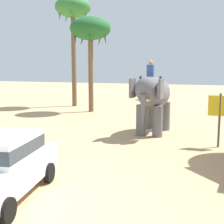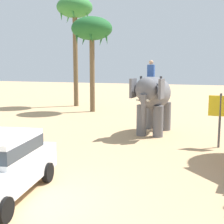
{
  "view_description": "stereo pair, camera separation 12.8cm",
  "coord_description": "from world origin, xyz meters",
  "px_view_note": "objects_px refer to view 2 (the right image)",
  "views": [
    {
      "loc": [
        4.83,
        -6.02,
        3.47
      ],
      "look_at": [
        0.16,
        6.07,
        1.6
      ],
      "focal_mm": 48.63,
      "sensor_mm": 36.0,
      "label": 1
    },
    {
      "loc": [
        4.95,
        -5.98,
        3.47
      ],
      "look_at": [
        0.16,
        6.07,
        1.6
      ],
      "focal_mm": 48.63,
      "sensor_mm": 36.0,
      "label": 2
    }
  ],
  "objects_px": {
    "palm_tree_near_hut": "(92,31)",
    "signboard_yellow": "(220,110)",
    "elephant_with_mahout": "(154,97)",
    "palm_tree_behind_elephant": "(75,11)",
    "car_sedan_foreground": "(0,163)"
  },
  "relations": [
    {
      "from": "elephant_with_mahout",
      "to": "signboard_yellow",
      "type": "xyz_separation_m",
      "value": [
        3.41,
        -1.77,
        -0.3
      ]
    },
    {
      "from": "palm_tree_near_hut",
      "to": "signboard_yellow",
      "type": "relative_size",
      "value": 3.11
    },
    {
      "from": "signboard_yellow",
      "to": "palm_tree_near_hut",
      "type": "bearing_deg",
      "value": 140.93
    },
    {
      "from": "palm_tree_near_hut",
      "to": "signboard_yellow",
      "type": "height_order",
      "value": "palm_tree_near_hut"
    },
    {
      "from": "palm_tree_behind_elephant",
      "to": "signboard_yellow",
      "type": "relative_size",
      "value": 4.07
    },
    {
      "from": "signboard_yellow",
      "to": "elephant_with_mahout",
      "type": "bearing_deg",
      "value": 152.64
    },
    {
      "from": "car_sedan_foreground",
      "to": "palm_tree_near_hut",
      "type": "bearing_deg",
      "value": 106.65
    },
    {
      "from": "car_sedan_foreground",
      "to": "palm_tree_behind_elephant",
      "type": "xyz_separation_m",
      "value": [
        -7.73,
        18.61,
        7.57
      ]
    },
    {
      "from": "elephant_with_mahout",
      "to": "palm_tree_near_hut",
      "type": "bearing_deg",
      "value": 136.05
    },
    {
      "from": "elephant_with_mahout",
      "to": "palm_tree_near_hut",
      "type": "relative_size",
      "value": 0.52
    },
    {
      "from": "palm_tree_behind_elephant",
      "to": "elephant_with_mahout",
      "type": "bearing_deg",
      "value": -43.64
    },
    {
      "from": "palm_tree_near_hut",
      "to": "palm_tree_behind_elephant",
      "type": "bearing_deg",
      "value": 137.05
    },
    {
      "from": "elephant_with_mahout",
      "to": "palm_tree_behind_elephant",
      "type": "distance_m",
      "value": 14.78
    },
    {
      "from": "signboard_yellow",
      "to": "car_sedan_foreground",
      "type": "bearing_deg",
      "value": -124.56
    },
    {
      "from": "palm_tree_behind_elephant",
      "to": "signboard_yellow",
      "type": "height_order",
      "value": "palm_tree_behind_elephant"
    }
  ]
}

